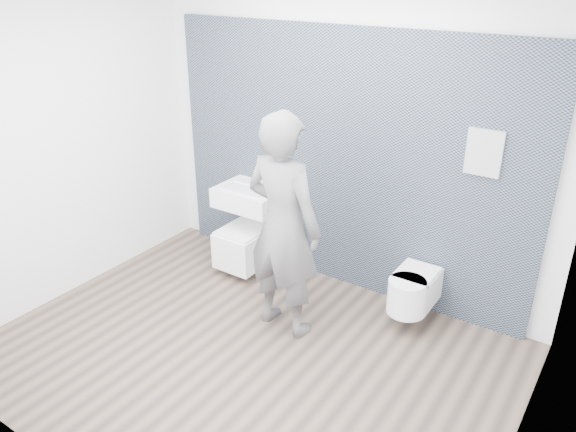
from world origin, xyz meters
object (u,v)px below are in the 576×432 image
Objects in this scene: washbasin at (250,196)px; toilet_rounded at (412,290)px; visitor at (283,226)px; toilet_square at (248,242)px.

toilet_rounded is (1.75, -0.04, -0.44)m from washbasin.
visitor is at bearing -38.40° from washbasin.
toilet_square is at bearing -31.98° from visitor.
visitor reaches higher than toilet_rounded.
toilet_square is 1.41× the size of toilet_rounded.
toilet_rounded is at bearing -1.47° from washbasin.
washbasin reaches higher than toilet_rounded.
washbasin is at bearing 178.53° from toilet_rounded.
toilet_square is 0.42× the size of visitor.
toilet_rounded is at bearing -140.56° from visitor.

